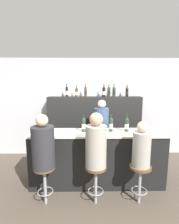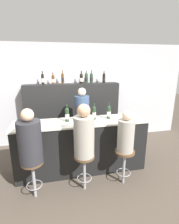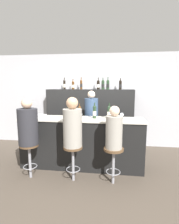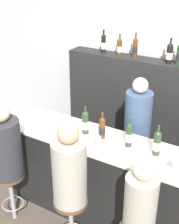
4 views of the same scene
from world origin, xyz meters
The scene contains 25 objects.
ground_plane centered at (0.00, 0.00, 0.00)m, with size 16.00×16.00×0.00m, color #4C4238.
wall_back centered at (0.00, 1.78, 1.30)m, with size 6.40×0.05×2.60m.
bar_counter centered at (0.00, 0.28, 0.53)m, with size 2.57×0.61×1.05m.
back_bar_cabinet centered at (0.00, 1.55, 0.81)m, with size 2.40×0.28×1.61m.
wine_bottle_counter_0 centered at (-0.26, 0.33, 1.19)m, with size 0.08×0.08×0.33m.
wine_bottle_counter_1 centered at (-0.05, 0.33, 1.18)m, with size 0.07×0.07×0.31m.
wine_bottle_counter_2 centered at (0.26, 0.33, 1.19)m, with size 0.07×0.07×0.33m.
wine_bottle_counter_3 centered at (0.56, 0.33, 1.19)m, with size 0.08×0.08×0.33m.
wine_bottle_backbar_0 centered at (-0.71, 1.55, 1.75)m, with size 0.07×0.07×0.32m.
wine_bottle_backbar_1 centered at (-0.46, 1.55, 1.73)m, with size 0.07×0.07×0.29m.
wine_bottle_backbar_2 centered at (-0.23, 1.55, 1.75)m, with size 0.07×0.07×0.34m.
wine_bottle_backbar_3 centered at (0.23, 1.55, 1.74)m, with size 0.08×0.08×0.32m.
wine_bottle_backbar_4 centered at (0.36, 1.55, 1.75)m, with size 0.08×0.08×0.32m.
wine_bottle_backbar_5 centered at (0.49, 1.55, 1.75)m, with size 0.08×0.08×0.33m.
wine_bottle_backbar_6 centered at (0.83, 1.55, 1.74)m, with size 0.07×0.07×0.30m.
wine_glass_0 centered at (0.01, 0.14, 1.16)m, with size 0.07×0.07×0.15m.
wine_glass_1 centered at (0.81, 0.14, 1.16)m, with size 0.07×0.07×0.16m.
metal_bowl centered at (-0.86, 0.27, 1.08)m, with size 0.23×0.23×0.06m.
bar_stool_left centered at (-0.89, -0.30, 0.51)m, with size 0.35×0.35×0.65m.
guest_seated_left centered at (-0.89, -0.30, 1.02)m, with size 0.36×0.36×0.85m.
bar_stool_middle centered at (-0.06, -0.30, 0.51)m, with size 0.35×0.35×0.65m.
guest_seated_middle centered at (-0.06, -0.30, 1.04)m, with size 0.33×0.33×0.88m.
bar_stool_right centered at (0.67, -0.30, 0.51)m, with size 0.35×0.35×0.65m.
guest_seated_right centered at (0.67, -0.30, 0.97)m, with size 0.28×0.28×0.74m.
bartender centered at (0.13, 0.90, 0.74)m, with size 0.32×0.32×1.60m.
Camera 3 is at (0.63, -3.22, 1.74)m, focal length 28.00 mm.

